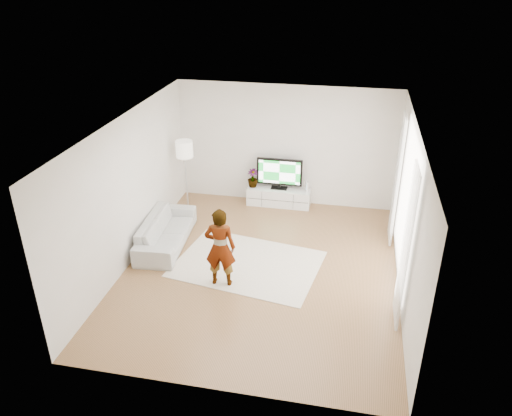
% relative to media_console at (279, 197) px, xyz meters
% --- Properties ---
extents(floor, '(6.00, 6.00, 0.00)m').
position_rel_media_console_xyz_m(floor, '(0.11, -2.76, -0.21)').
color(floor, '#A36E49').
rests_on(floor, ground).
extents(ceiling, '(6.00, 6.00, 0.00)m').
position_rel_media_console_xyz_m(ceiling, '(0.11, -2.76, 2.59)').
color(ceiling, white).
rests_on(ceiling, wall_back).
extents(wall_left, '(0.02, 6.00, 2.80)m').
position_rel_media_console_xyz_m(wall_left, '(-2.39, -2.76, 1.19)').
color(wall_left, white).
rests_on(wall_left, floor).
extents(wall_right, '(0.02, 6.00, 2.80)m').
position_rel_media_console_xyz_m(wall_right, '(2.61, -2.76, 1.19)').
color(wall_right, white).
rests_on(wall_right, floor).
extents(wall_back, '(5.00, 0.02, 2.80)m').
position_rel_media_console_xyz_m(wall_back, '(0.11, 0.24, 1.19)').
color(wall_back, white).
rests_on(wall_back, floor).
extents(wall_front, '(5.00, 0.02, 2.80)m').
position_rel_media_console_xyz_m(wall_front, '(0.11, -5.76, 1.19)').
color(wall_front, white).
rests_on(wall_front, floor).
extents(window, '(0.01, 2.60, 2.50)m').
position_rel_media_console_xyz_m(window, '(2.59, -2.46, 1.24)').
color(window, white).
rests_on(window, wall_right).
extents(curtain_near, '(0.04, 0.70, 2.60)m').
position_rel_media_console_xyz_m(curtain_near, '(2.51, -3.76, 1.14)').
color(curtain_near, white).
rests_on(curtain_near, floor).
extents(curtain_far, '(0.04, 0.70, 2.60)m').
position_rel_media_console_xyz_m(curtain_far, '(2.51, -1.16, 1.14)').
color(curtain_far, white).
rests_on(curtain_far, floor).
extents(media_console, '(1.48, 0.42, 0.42)m').
position_rel_media_console_xyz_m(media_console, '(0.00, 0.00, 0.00)').
color(media_console, white).
rests_on(media_console, floor).
extents(television, '(1.05, 0.21, 0.73)m').
position_rel_media_console_xyz_m(television, '(-0.00, 0.03, 0.61)').
color(television, black).
rests_on(television, media_console).
extents(game_console, '(0.09, 0.18, 0.24)m').
position_rel_media_console_xyz_m(game_console, '(0.65, -0.00, 0.33)').
color(game_console, white).
rests_on(game_console, media_console).
extents(potted_plant, '(0.26, 0.26, 0.44)m').
position_rel_media_console_xyz_m(potted_plant, '(-0.63, 0.00, 0.43)').
color(potted_plant, '#3F7238').
rests_on(potted_plant, media_console).
extents(rug, '(2.92, 2.31, 0.01)m').
position_rel_media_console_xyz_m(rug, '(-0.18, -2.65, -0.20)').
color(rug, silver).
rests_on(rug, floor).
extents(player, '(0.57, 0.40, 1.48)m').
position_rel_media_console_xyz_m(player, '(-0.50, -3.36, 0.55)').
color(player, '#334772').
rests_on(player, rug).
extents(sofa, '(0.93, 2.06, 0.59)m').
position_rel_media_console_xyz_m(sofa, '(-1.96, -2.23, 0.09)').
color(sofa, '#B8B8B3').
rests_on(sofa, floor).
extents(floor_lamp, '(0.37, 0.37, 1.68)m').
position_rel_media_console_xyz_m(floor_lamp, '(-2.01, -0.69, 1.22)').
color(floor_lamp, silver).
rests_on(floor_lamp, floor).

